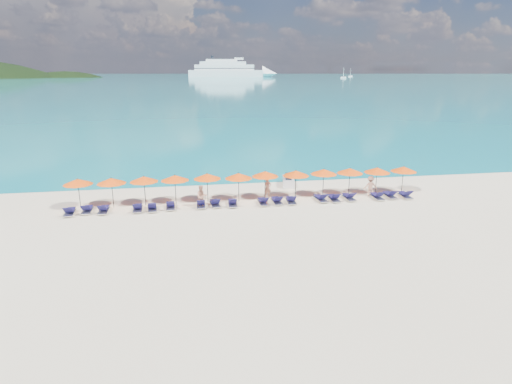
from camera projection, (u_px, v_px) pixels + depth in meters
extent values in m
plane|color=beige|center=(263.00, 221.00, 28.50)|extent=(1400.00, 1400.00, 0.00)
cube|color=#1FA9B2|center=(185.00, 76.00, 654.15)|extent=(1600.00, 1300.00, 0.01)
ellipsoid|color=black|center=(68.00, 106.00, 545.23)|extent=(162.00, 126.00, 85.50)
cube|color=white|center=(226.00, 74.00, 566.28)|extent=(98.59, 28.12, 8.84)
cone|color=white|center=(270.00, 74.00, 569.49)|extent=(21.44, 21.44, 19.45)
cube|color=white|center=(224.00, 67.00, 563.99)|extent=(78.97, 23.38, 7.07)
cube|color=white|center=(223.00, 63.00, 562.43)|extent=(61.38, 19.72, 4.42)
cube|color=white|center=(222.00, 60.00, 561.36)|extent=(41.75, 14.98, 3.09)
cube|color=black|center=(224.00, 68.00, 564.36)|extent=(79.96, 23.66, 0.80)
cube|color=black|center=(224.00, 66.00, 563.50)|extent=(77.98, 23.10, 0.80)
cylinder|color=black|center=(212.00, 58.00, 559.71)|extent=(3.89, 3.89, 4.86)
cube|color=white|center=(343.00, 77.00, 495.43)|extent=(6.39, 2.13, 1.70)
cylinder|color=white|center=(344.00, 72.00, 493.90)|extent=(0.38, 0.38, 10.65)
cube|color=white|center=(350.00, 76.00, 589.65)|extent=(5.89, 1.96, 1.57)
cylinder|color=white|center=(351.00, 72.00, 588.24)|extent=(0.35, 0.35, 9.82)
cube|color=silver|center=(288.00, 181.00, 37.44)|extent=(1.49, 2.73, 0.59)
cube|color=black|center=(289.00, 177.00, 37.11)|extent=(0.75, 1.17, 0.38)
cylinder|color=black|center=(288.00, 173.00, 37.90)|extent=(0.59, 0.19, 0.06)
imported|color=tan|center=(268.00, 188.00, 33.61)|extent=(0.61, 0.44, 1.59)
imported|color=tan|center=(202.00, 197.00, 31.17)|extent=(0.86, 0.57, 1.67)
imported|color=tan|center=(370.00, 186.00, 34.09)|extent=(1.09, 0.60, 1.62)
cylinder|color=black|center=(79.00, 194.00, 30.87)|extent=(0.05, 0.05, 2.20)
cone|color=#FF4E0A|center=(78.00, 182.00, 30.62)|extent=(2.10, 2.10, 0.42)
sphere|color=black|center=(77.00, 179.00, 30.56)|extent=(0.08, 0.08, 0.08)
cylinder|color=black|center=(113.00, 193.00, 31.13)|extent=(0.05, 0.05, 2.20)
cone|color=#FF4E0A|center=(111.00, 181.00, 30.88)|extent=(2.10, 2.10, 0.42)
sphere|color=black|center=(111.00, 178.00, 30.82)|extent=(0.08, 0.08, 0.08)
cylinder|color=black|center=(145.00, 191.00, 31.63)|extent=(0.05, 0.05, 2.20)
cone|color=#FF4E0A|center=(144.00, 179.00, 31.37)|extent=(2.10, 2.10, 0.42)
sphere|color=black|center=(144.00, 176.00, 31.31)|extent=(0.08, 0.08, 0.08)
cylinder|color=black|center=(176.00, 190.00, 31.98)|extent=(0.05, 0.05, 2.20)
cone|color=#FF4E0A|center=(175.00, 178.00, 31.73)|extent=(2.10, 2.10, 0.42)
sphere|color=black|center=(175.00, 175.00, 31.67)|extent=(0.08, 0.08, 0.08)
cylinder|color=black|center=(208.00, 188.00, 32.45)|extent=(0.05, 0.05, 2.20)
cone|color=#FF4E0A|center=(207.00, 176.00, 32.19)|extent=(2.10, 2.10, 0.42)
sphere|color=black|center=(207.00, 173.00, 32.13)|extent=(0.08, 0.08, 0.08)
cylinder|color=black|center=(239.00, 187.00, 32.58)|extent=(0.05, 0.05, 2.20)
cone|color=#FF4E0A|center=(239.00, 176.00, 32.32)|extent=(2.10, 2.10, 0.42)
sphere|color=black|center=(239.00, 173.00, 32.26)|extent=(0.08, 0.08, 0.08)
cylinder|color=black|center=(265.00, 185.00, 33.17)|extent=(0.05, 0.05, 2.20)
cone|color=#FF4E0A|center=(265.00, 174.00, 32.92)|extent=(2.10, 2.10, 0.42)
sphere|color=black|center=(265.00, 171.00, 32.86)|extent=(0.08, 0.08, 0.08)
cylinder|color=black|center=(296.00, 185.00, 33.40)|extent=(0.05, 0.05, 2.20)
cone|color=#FF4E0A|center=(296.00, 173.00, 33.14)|extent=(2.10, 2.10, 0.42)
sphere|color=black|center=(296.00, 170.00, 33.08)|extent=(0.08, 0.08, 0.08)
cylinder|color=black|center=(323.00, 183.00, 33.88)|extent=(0.05, 0.05, 2.20)
cone|color=#FF4E0A|center=(324.00, 172.00, 33.63)|extent=(2.10, 2.10, 0.42)
sphere|color=black|center=(324.00, 169.00, 33.57)|extent=(0.08, 0.08, 0.08)
cylinder|color=black|center=(349.00, 182.00, 34.20)|extent=(0.05, 0.05, 2.20)
cone|color=#FF4E0A|center=(350.00, 171.00, 33.94)|extent=(2.10, 2.10, 0.42)
sphere|color=black|center=(350.00, 168.00, 33.88)|extent=(0.08, 0.08, 0.08)
cylinder|color=black|center=(376.00, 181.00, 34.42)|extent=(0.05, 0.05, 2.20)
cone|color=#FF4E0A|center=(377.00, 170.00, 34.16)|extent=(2.10, 2.10, 0.42)
sphere|color=black|center=(377.00, 167.00, 34.10)|extent=(0.08, 0.08, 0.08)
cylinder|color=black|center=(403.00, 180.00, 34.78)|extent=(0.05, 0.05, 2.20)
cone|color=#FF4E0A|center=(404.00, 169.00, 34.53)|extent=(2.10, 2.10, 0.42)
sphere|color=black|center=(404.00, 166.00, 34.47)|extent=(0.08, 0.08, 0.08)
cube|color=silver|center=(70.00, 213.00, 29.79)|extent=(0.70, 1.73, 0.06)
cube|color=#151244|center=(70.00, 210.00, 29.98)|extent=(0.60, 1.13, 0.04)
cube|color=#151244|center=(68.00, 210.00, 29.16)|extent=(0.58, 0.56, 0.43)
cube|color=silver|center=(87.00, 211.00, 30.24)|extent=(0.65, 1.71, 0.06)
cube|color=#151244|center=(88.00, 207.00, 30.44)|extent=(0.57, 1.11, 0.04)
cube|color=#151244|center=(85.00, 208.00, 29.61)|extent=(0.56, 0.55, 0.43)
cube|color=silver|center=(104.00, 211.00, 30.24)|extent=(0.62, 1.70, 0.06)
cube|color=#151244|center=(104.00, 207.00, 30.43)|extent=(0.55, 1.10, 0.04)
cube|color=#151244|center=(102.00, 208.00, 29.60)|extent=(0.55, 0.54, 0.43)
cube|color=silver|center=(138.00, 209.00, 30.57)|extent=(0.69, 1.72, 0.06)
cube|color=#151244|center=(138.00, 206.00, 30.76)|extent=(0.60, 1.12, 0.04)
cube|color=#151244|center=(137.00, 206.00, 29.94)|extent=(0.57, 0.56, 0.43)
cube|color=silver|center=(152.00, 209.00, 30.70)|extent=(0.78, 1.75, 0.06)
cube|color=#151244|center=(152.00, 205.00, 30.89)|extent=(0.65, 1.15, 0.04)
cube|color=#151244|center=(152.00, 205.00, 30.07)|extent=(0.60, 0.59, 0.43)
cube|color=silver|center=(171.00, 207.00, 31.10)|extent=(0.67, 1.72, 0.06)
cube|color=#151244|center=(170.00, 204.00, 31.29)|extent=(0.58, 1.12, 0.04)
cube|color=#151244|center=(170.00, 204.00, 30.47)|extent=(0.57, 0.55, 0.43)
cube|color=silver|center=(201.00, 205.00, 31.45)|extent=(0.67, 1.72, 0.06)
cube|color=#151244|center=(201.00, 202.00, 31.64)|extent=(0.58, 1.11, 0.04)
cube|color=#151244|center=(201.00, 202.00, 30.81)|extent=(0.56, 0.55, 0.43)
cube|color=silver|center=(215.00, 204.00, 31.66)|extent=(0.78, 1.75, 0.06)
cube|color=#151244|center=(214.00, 201.00, 31.85)|extent=(0.66, 1.15, 0.04)
cube|color=#151244|center=(216.00, 201.00, 31.04)|extent=(0.60, 0.59, 0.43)
cube|color=silver|center=(233.00, 204.00, 31.75)|extent=(0.69, 1.73, 0.06)
cube|color=#151244|center=(232.00, 201.00, 31.94)|extent=(0.60, 1.12, 0.04)
cube|color=#151244|center=(233.00, 201.00, 31.11)|extent=(0.57, 0.56, 0.43)
cube|color=silver|center=(263.00, 203.00, 32.07)|extent=(0.65, 1.71, 0.06)
cube|color=#151244|center=(262.00, 200.00, 32.26)|extent=(0.57, 1.11, 0.04)
cube|color=#151244|center=(265.00, 200.00, 31.43)|extent=(0.56, 0.55, 0.43)
cube|color=silver|center=(277.00, 202.00, 32.29)|extent=(0.67, 1.72, 0.06)
cube|color=#151244|center=(276.00, 199.00, 32.48)|extent=(0.58, 1.12, 0.04)
cube|color=#151244|center=(279.00, 199.00, 31.66)|extent=(0.57, 0.55, 0.43)
cube|color=silver|center=(291.00, 201.00, 32.41)|extent=(0.76, 1.75, 0.06)
cube|color=#151244|center=(290.00, 198.00, 32.61)|extent=(0.64, 1.14, 0.04)
cube|color=#151244|center=(292.00, 198.00, 31.77)|extent=(0.59, 0.58, 0.43)
cube|color=silver|center=(321.00, 199.00, 32.90)|extent=(0.76, 1.74, 0.06)
cube|color=#151244|center=(319.00, 196.00, 33.09)|extent=(0.64, 1.14, 0.04)
cube|color=#151244|center=(324.00, 196.00, 32.27)|extent=(0.59, 0.58, 0.43)
cube|color=silver|center=(334.00, 199.00, 32.96)|extent=(0.70, 1.73, 0.06)
cube|color=#151244|center=(333.00, 196.00, 33.16)|extent=(0.60, 1.12, 0.04)
cube|color=#151244|center=(336.00, 196.00, 32.32)|extent=(0.57, 0.56, 0.43)
cube|color=silver|center=(349.00, 198.00, 33.24)|extent=(0.67, 1.72, 0.06)
cube|color=#151244|center=(348.00, 195.00, 33.43)|extent=(0.58, 1.12, 0.04)
cube|color=#151244|center=(352.00, 195.00, 32.60)|extent=(0.57, 0.55, 0.43)
cube|color=silver|center=(377.00, 197.00, 33.44)|extent=(0.63, 1.70, 0.06)
cube|color=#151244|center=(376.00, 194.00, 33.63)|extent=(0.55, 1.10, 0.04)
cube|color=#151244|center=(380.00, 194.00, 32.80)|extent=(0.55, 0.54, 0.43)
cube|color=silver|center=(390.00, 196.00, 33.79)|extent=(0.69, 1.72, 0.06)
cube|color=#151244|center=(389.00, 193.00, 33.98)|extent=(0.59, 1.12, 0.04)
cube|color=#151244|center=(393.00, 193.00, 33.15)|extent=(0.57, 0.56, 0.43)
cube|color=silver|center=(405.00, 196.00, 33.79)|extent=(0.71, 1.73, 0.06)
cube|color=#151244|center=(404.00, 193.00, 33.98)|extent=(0.61, 1.13, 0.04)
cube|color=#151244|center=(409.00, 193.00, 33.15)|extent=(0.58, 0.56, 0.43)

